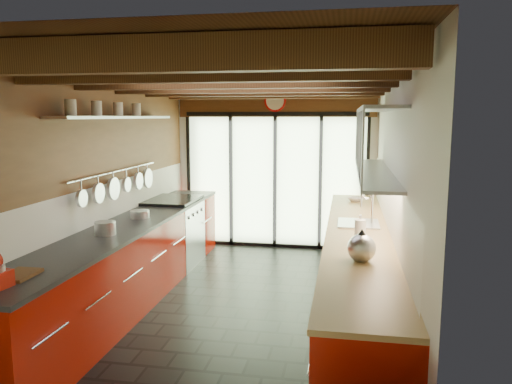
% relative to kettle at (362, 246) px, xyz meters
% --- Properties ---
extents(ground, '(5.50, 5.50, 0.00)m').
position_rel_kettle_xyz_m(ground, '(-1.27, 1.06, -1.04)').
color(ground, black).
rests_on(ground, ground).
extents(room_shell, '(5.50, 5.50, 5.50)m').
position_rel_kettle_xyz_m(room_shell, '(-1.27, 1.06, 0.61)').
color(room_shell, silver).
rests_on(room_shell, ground).
extents(ceiling_beams, '(3.14, 5.06, 4.90)m').
position_rel_kettle_xyz_m(ceiling_beams, '(-1.27, 1.43, 1.42)').
color(ceiling_beams, '#593316').
rests_on(ceiling_beams, ground).
extents(glass_door, '(2.95, 0.10, 2.90)m').
position_rel_kettle_xyz_m(glass_door, '(-1.27, 3.75, 0.62)').
color(glass_door, '#C6EAAD').
rests_on(glass_door, ground).
extents(left_counter, '(0.68, 5.00, 0.92)m').
position_rel_kettle_xyz_m(left_counter, '(-2.54, 1.06, -0.58)').
color(left_counter, '#991205').
rests_on(left_counter, ground).
extents(range_stove, '(0.66, 0.90, 0.97)m').
position_rel_kettle_xyz_m(range_stove, '(-2.54, 2.51, -0.57)').
color(range_stove, silver).
rests_on(range_stove, ground).
extents(right_counter, '(0.68, 5.00, 0.92)m').
position_rel_kettle_xyz_m(right_counter, '(0.00, 1.06, -0.58)').
color(right_counter, '#991205').
rests_on(right_counter, ground).
extents(sink_assembly, '(0.45, 0.52, 0.43)m').
position_rel_kettle_xyz_m(sink_assembly, '(0.02, 1.46, -0.08)').
color(sink_assembly, silver).
rests_on(sink_assembly, right_counter).
extents(upper_cabinets_right, '(0.34, 3.00, 3.00)m').
position_rel_kettle_xyz_m(upper_cabinets_right, '(0.16, 1.36, 0.81)').
color(upper_cabinets_right, silver).
rests_on(upper_cabinets_right, ground).
extents(left_wall_fixtures, '(0.28, 2.60, 0.96)m').
position_rel_kettle_xyz_m(left_wall_fixtures, '(-2.74, 1.31, 0.76)').
color(left_wall_fixtures, silver).
rests_on(left_wall_fixtures, ground).
extents(pot_large, '(0.25, 0.25, 0.13)m').
position_rel_kettle_xyz_m(pot_large, '(-2.54, 0.48, -0.06)').
color(pot_large, silver).
rests_on(pot_large, left_counter).
extents(pot_small, '(0.23, 0.23, 0.09)m').
position_rel_kettle_xyz_m(pot_small, '(-2.54, 1.34, -0.08)').
color(pot_small, silver).
rests_on(pot_small, left_counter).
extents(cutting_board, '(0.23, 0.31, 0.03)m').
position_rel_kettle_xyz_m(cutting_board, '(-2.54, -0.89, -0.11)').
color(cutting_board, brown).
rests_on(cutting_board, left_counter).
extents(kettle, '(0.29, 0.32, 0.28)m').
position_rel_kettle_xyz_m(kettle, '(0.00, 0.00, 0.00)').
color(kettle, silver).
rests_on(kettle, right_counter).
extents(paper_towel, '(0.12, 0.12, 0.28)m').
position_rel_kettle_xyz_m(paper_towel, '(0.00, 0.54, -0.01)').
color(paper_towel, white).
rests_on(paper_towel, right_counter).
extents(soap_bottle, '(0.09, 0.09, 0.18)m').
position_rel_kettle_xyz_m(soap_bottle, '(0.00, 0.59, -0.03)').
color(soap_bottle, silver).
rests_on(soap_bottle, right_counter).
extents(bowl, '(0.29, 0.29, 0.06)m').
position_rel_kettle_xyz_m(bowl, '(0.00, 2.98, -0.10)').
color(bowl, silver).
rests_on(bowl, right_counter).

